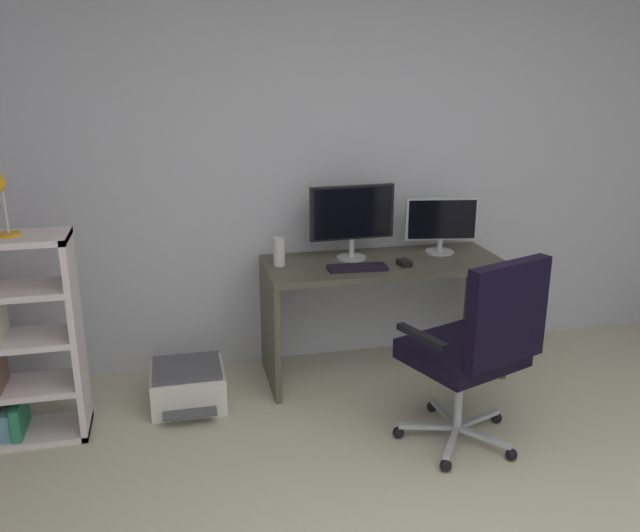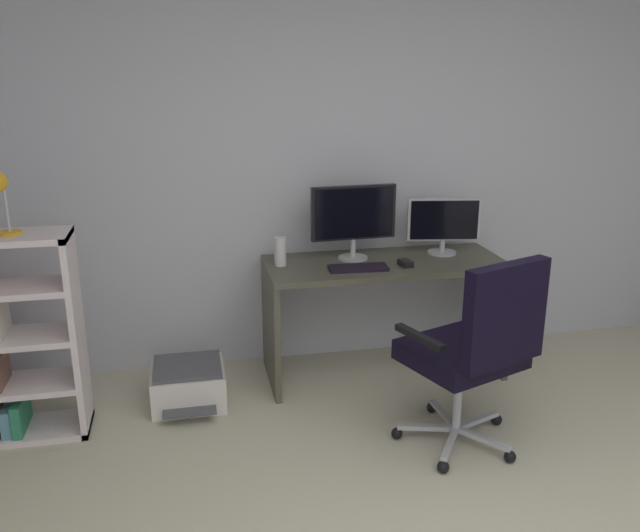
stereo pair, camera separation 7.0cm
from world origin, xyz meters
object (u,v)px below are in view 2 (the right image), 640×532
object	(u,v)px
desktop_speaker	(280,251)
office_chair	(476,345)
keyboard	(358,268)
monitor_secondary	(444,222)
printer	(188,384)
monitor_main	(354,216)
computer_mouse	(406,263)
desk	(384,291)

from	to	relation	value
desktop_speaker	office_chair	bearing A→B (deg)	-51.02
keyboard	desktop_speaker	distance (m)	0.47
monitor_secondary	printer	bearing A→B (deg)	-171.14
monitor_main	printer	bearing A→B (deg)	-166.32
office_chair	printer	size ratio (longest dim) A/B	2.19
office_chair	monitor_main	bearing A→B (deg)	108.44
monitor_secondary	office_chair	bearing A→B (deg)	-102.61
monitor_main	computer_mouse	world-z (taller)	monitor_main
computer_mouse	printer	bearing A→B (deg)	173.98
desk	computer_mouse	bearing A→B (deg)	-53.72
desk	computer_mouse	world-z (taller)	computer_mouse
desktop_speaker	office_chair	size ratio (longest dim) A/B	0.17
desktop_speaker	monitor_secondary	bearing A→B (deg)	2.65
keyboard	office_chair	bearing A→B (deg)	-62.12
computer_mouse	desktop_speaker	xyz separation A→B (m)	(-0.72, 0.16, 0.07)
monitor_secondary	office_chair	world-z (taller)	monitor_secondary
keyboard	desktop_speaker	size ratio (longest dim) A/B	2.00
monitor_main	monitor_secondary	world-z (taller)	monitor_main
monitor_secondary	keyboard	distance (m)	0.67
monitor_secondary	computer_mouse	xyz separation A→B (m)	(-0.31, -0.21, -0.18)
desktop_speaker	printer	size ratio (longest dim) A/B	0.36
desktop_speaker	office_chair	distance (m)	1.29
monitor_secondary	desktop_speaker	bearing A→B (deg)	-177.35
desk	monitor_secondary	size ratio (longest dim) A/B	3.20
desk	monitor_secondary	xyz separation A→B (m)	(0.40, 0.09, 0.39)
office_chair	computer_mouse	bearing A→B (deg)	95.55
desk	monitor_main	world-z (taller)	monitor_main
monitor_main	desk	bearing A→B (deg)	-27.09
desk	computer_mouse	xyz separation A→B (m)	(0.09, -0.12, 0.21)
desk	office_chair	distance (m)	0.96
monitor_secondary	computer_mouse	distance (m)	0.42
desk	monitor_secondary	distance (m)	0.57
desk	keyboard	world-z (taller)	keyboard
keyboard	computer_mouse	world-z (taller)	computer_mouse
computer_mouse	desktop_speaker	world-z (taller)	desktop_speaker
office_chair	printer	world-z (taller)	office_chair
monitor_main	printer	world-z (taller)	monitor_main
keyboard	computer_mouse	size ratio (longest dim) A/B	3.40
desktop_speaker	printer	distance (m)	0.93
monitor_secondary	computer_mouse	size ratio (longest dim) A/B	4.50
desk	printer	world-z (taller)	desk
monitor_secondary	monitor_main	bearing A→B (deg)	-179.99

